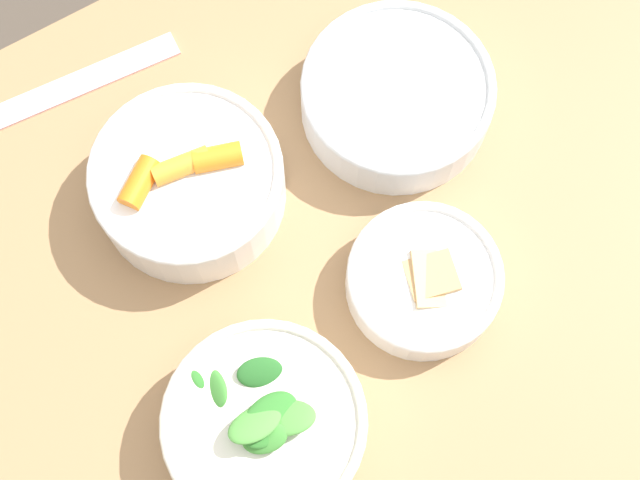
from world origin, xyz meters
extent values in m
plane|color=#4C4238|center=(0.00, 0.00, 0.00)|extent=(10.00, 10.00, 0.00)
cube|color=#99724C|center=(0.00, 0.00, 0.74)|extent=(1.29, 0.82, 0.03)
cylinder|color=white|center=(-0.06, 0.16, 0.78)|extent=(0.19, 0.19, 0.06)
torus|color=white|center=(-0.06, 0.16, 0.81)|extent=(0.19, 0.19, 0.01)
cylinder|color=orange|center=(-0.10, 0.20, 0.79)|extent=(0.02, 0.04, 0.02)
cylinder|color=orange|center=(-0.08, 0.13, 0.80)|extent=(0.05, 0.03, 0.02)
cylinder|color=orange|center=(-0.05, 0.20, 0.80)|extent=(0.04, 0.05, 0.02)
cylinder|color=orange|center=(-0.04, 0.15, 0.80)|extent=(0.05, 0.04, 0.02)
cylinder|color=orange|center=(-0.05, 0.14, 0.80)|extent=(0.02, 0.05, 0.02)
cylinder|color=orange|center=(-0.09, 0.14, 0.80)|extent=(0.05, 0.03, 0.02)
cylinder|color=orange|center=(-0.02, 0.15, 0.82)|extent=(0.05, 0.04, 0.02)
cylinder|color=orange|center=(-0.06, 0.16, 0.82)|extent=(0.06, 0.03, 0.02)
cylinder|color=orange|center=(-0.10, 0.17, 0.82)|extent=(0.05, 0.05, 0.02)
cylinder|color=silver|center=(-0.11, -0.08, 0.78)|extent=(0.18, 0.18, 0.05)
torus|color=silver|center=(-0.11, -0.08, 0.80)|extent=(0.18, 0.18, 0.01)
ellipsoid|color=#2D7028|center=(-0.10, -0.09, 0.81)|extent=(0.07, 0.05, 0.03)
ellipsoid|color=#4C933D|center=(-0.09, -0.09, 0.81)|extent=(0.06, 0.06, 0.04)
ellipsoid|color=#2D7028|center=(-0.09, -0.03, 0.79)|extent=(0.05, 0.05, 0.03)
ellipsoid|color=#235B23|center=(-0.09, -0.04, 0.81)|extent=(0.05, 0.04, 0.02)
ellipsoid|color=#3D8433|center=(-0.14, -0.03, 0.79)|extent=(0.05, 0.07, 0.06)
ellipsoid|color=#2D7028|center=(-0.13, -0.03, 0.80)|extent=(0.04, 0.05, 0.03)
ellipsoid|color=#3D8433|center=(-0.12, -0.10, 0.81)|extent=(0.05, 0.04, 0.02)
ellipsoid|color=#4C933D|center=(-0.12, -0.08, 0.82)|extent=(0.05, 0.03, 0.03)
cylinder|color=silver|center=(0.17, 0.13, 0.77)|extent=(0.20, 0.20, 0.05)
torus|color=silver|center=(0.17, 0.13, 0.80)|extent=(0.20, 0.20, 0.01)
cylinder|color=#9E6B4C|center=(0.17, 0.13, 0.77)|extent=(0.18, 0.18, 0.03)
ellipsoid|color=#8E5B3D|center=(0.09, 0.15, 0.79)|extent=(0.01, 0.01, 0.01)
ellipsoid|color=#8E5B3D|center=(0.14, 0.11, 0.79)|extent=(0.01, 0.01, 0.01)
ellipsoid|color=#A36B4C|center=(0.26, 0.14, 0.79)|extent=(0.01, 0.01, 0.01)
ellipsoid|color=#AD7551|center=(0.14, 0.10, 0.79)|extent=(0.01, 0.01, 0.01)
ellipsoid|color=#AD7551|center=(0.14, 0.13, 0.79)|extent=(0.01, 0.01, 0.01)
ellipsoid|color=#8E5B3D|center=(0.23, 0.12, 0.79)|extent=(0.01, 0.01, 0.01)
ellipsoid|color=#A36B4C|center=(0.22, 0.16, 0.78)|extent=(0.01, 0.01, 0.01)
ellipsoid|color=#A36B4C|center=(0.14, 0.05, 0.79)|extent=(0.01, 0.01, 0.01)
ellipsoid|color=#A36B4C|center=(0.18, 0.21, 0.79)|extent=(0.01, 0.01, 0.01)
cylinder|color=tan|center=(0.18, 0.08, 0.79)|extent=(0.03, 0.03, 0.01)
cylinder|color=beige|center=(0.23, 0.14, 0.79)|extent=(0.03, 0.03, 0.01)
cylinder|color=beige|center=(0.14, 0.18, 0.79)|extent=(0.03, 0.03, 0.01)
cylinder|color=tan|center=(0.19, 0.07, 0.79)|extent=(0.03, 0.03, 0.01)
cylinder|color=tan|center=(0.18, 0.09, 0.79)|extent=(0.03, 0.03, 0.01)
cylinder|color=white|center=(0.09, -0.04, 0.77)|extent=(0.15, 0.15, 0.04)
torus|color=white|center=(0.09, -0.04, 0.79)|extent=(0.15, 0.15, 0.01)
cube|color=tan|center=(0.05, -0.06, 0.78)|extent=(0.07, 0.07, 0.02)
cube|color=tan|center=(0.05, -0.03, 0.78)|extent=(0.05, 0.06, 0.01)
cube|color=tan|center=(0.08, -0.06, 0.78)|extent=(0.08, 0.08, 0.01)
cube|color=tan|center=(0.10, -0.05, 0.79)|extent=(0.07, 0.07, 0.02)
cube|color=tan|center=(0.09, -0.05, 0.79)|extent=(0.06, 0.05, 0.01)
cube|color=#EFB7C6|center=(-0.11, 0.33, 0.75)|extent=(0.25, 0.05, 0.00)
camera|label=1|loc=(-0.12, -0.19, 1.59)|focal=50.00mm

